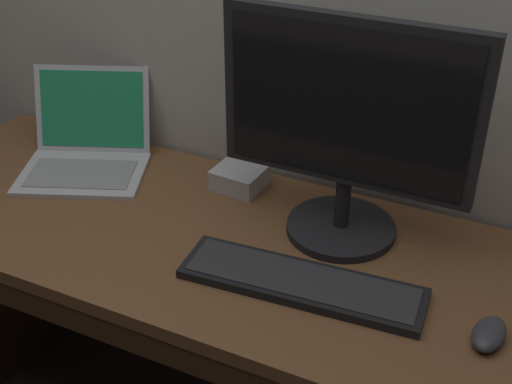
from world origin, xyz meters
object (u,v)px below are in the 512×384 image
(external_monitor, at_px, (347,127))
(computer_mouse, at_px, (489,334))
(external_drive_box, at_px, (239,178))
(laptop_silver, at_px, (86,151))
(wired_keyboard, at_px, (302,283))

(external_monitor, relative_size, computer_mouse, 5.32)
(external_monitor, distance_m, computer_mouse, 0.48)
(computer_mouse, relative_size, external_drive_box, 0.86)
(laptop_silver, height_order, computer_mouse, laptop_silver)
(laptop_silver, bearing_deg, external_monitor, -0.82)
(external_monitor, relative_size, wired_keyboard, 1.07)
(external_drive_box, bearing_deg, wired_keyboard, -45.69)
(external_monitor, xyz_separation_m, computer_mouse, (0.36, -0.20, -0.25))
(laptop_silver, relative_size, external_drive_box, 3.39)
(computer_mouse, bearing_deg, external_drive_box, 162.93)
(laptop_silver, height_order, wired_keyboard, laptop_silver)
(external_monitor, height_order, wired_keyboard, external_monitor)
(laptop_silver, xyz_separation_m, computer_mouse, (1.05, -0.21, -0.03))
(wired_keyboard, bearing_deg, external_drive_box, 134.31)
(external_monitor, bearing_deg, computer_mouse, -29.14)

